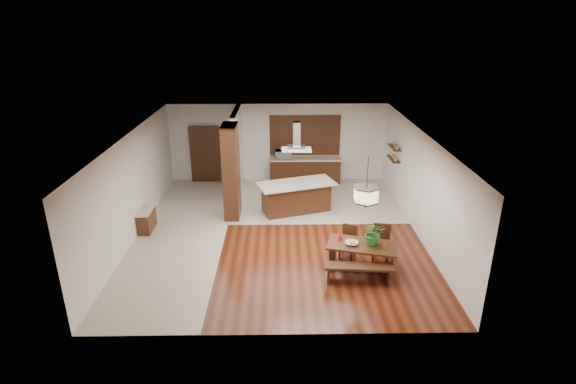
{
  "coord_description": "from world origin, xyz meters",
  "views": [
    {
      "loc": [
        0.1,
        -11.7,
        5.83
      ],
      "look_at": [
        0.3,
        0.0,
        1.25
      ],
      "focal_mm": 28.0,
      "sensor_mm": 36.0,
      "label": 1
    }
  ],
  "objects_px": {
    "dining_chair_left": "(348,242)",
    "range_hood": "(297,136)",
    "dining_table": "(362,251)",
    "island_cup": "(309,182)",
    "dining_bench": "(359,274)",
    "foliage_plant": "(374,233)",
    "fruit_bowl": "(352,243)",
    "pendant_lantern": "(367,184)",
    "kitchen_island": "(296,197)",
    "microwave": "(283,154)",
    "dining_chair_right": "(381,244)",
    "hallway_console": "(147,220)"
  },
  "relations": [
    {
      "from": "island_cup",
      "to": "microwave",
      "type": "height_order",
      "value": "microwave"
    },
    {
      "from": "dining_chair_left",
      "to": "foliage_plant",
      "type": "relative_size",
      "value": 1.45
    },
    {
      "from": "fruit_bowl",
      "to": "kitchen_island",
      "type": "bearing_deg",
      "value": 108.74
    },
    {
      "from": "foliage_plant",
      "to": "kitchen_island",
      "type": "height_order",
      "value": "foliage_plant"
    },
    {
      "from": "dining_table",
      "to": "dining_bench",
      "type": "xyz_separation_m",
      "value": [
        -0.16,
        -0.58,
        -0.28
      ]
    },
    {
      "from": "microwave",
      "to": "fruit_bowl",
      "type": "bearing_deg",
      "value": -88.74
    },
    {
      "from": "dining_chair_right",
      "to": "range_hood",
      "type": "bearing_deg",
      "value": 135.26
    },
    {
      "from": "dining_bench",
      "to": "foliage_plant",
      "type": "xyz_separation_m",
      "value": [
        0.41,
        0.56,
        0.77
      ]
    },
    {
      "from": "dining_table",
      "to": "pendant_lantern",
      "type": "relative_size",
      "value": 1.39
    },
    {
      "from": "pendant_lantern",
      "to": "foliage_plant",
      "type": "height_order",
      "value": "pendant_lantern"
    },
    {
      "from": "foliage_plant",
      "to": "fruit_bowl",
      "type": "relative_size",
      "value": 1.95
    },
    {
      "from": "hallway_console",
      "to": "microwave",
      "type": "height_order",
      "value": "microwave"
    },
    {
      "from": "dining_chair_right",
      "to": "microwave",
      "type": "relative_size",
      "value": 1.71
    },
    {
      "from": "foliage_plant",
      "to": "hallway_console",
      "type": "bearing_deg",
      "value": 159.41
    },
    {
      "from": "microwave",
      "to": "foliage_plant",
      "type": "bearing_deg",
      "value": -84.45
    },
    {
      "from": "pendant_lantern",
      "to": "fruit_bowl",
      "type": "distance_m",
      "value": 1.54
    },
    {
      "from": "fruit_bowl",
      "to": "island_cup",
      "type": "distance_m",
      "value": 3.57
    },
    {
      "from": "fruit_bowl",
      "to": "range_hood",
      "type": "height_order",
      "value": "range_hood"
    },
    {
      "from": "hallway_console",
      "to": "dining_chair_left",
      "type": "xyz_separation_m",
      "value": [
        5.62,
        -1.68,
        0.12
      ]
    },
    {
      "from": "hallway_console",
      "to": "dining_bench",
      "type": "bearing_deg",
      "value": -26.6
    },
    {
      "from": "dining_table",
      "to": "island_cup",
      "type": "height_order",
      "value": "island_cup"
    },
    {
      "from": "dining_bench",
      "to": "range_hood",
      "type": "xyz_separation_m",
      "value": [
        -1.32,
        4.16,
        2.24
      ]
    },
    {
      "from": "range_hood",
      "to": "dining_bench",
      "type": "bearing_deg",
      "value": -72.35
    },
    {
      "from": "microwave",
      "to": "dining_bench",
      "type": "bearing_deg",
      "value": -89.05
    },
    {
      "from": "dining_chair_left",
      "to": "range_hood",
      "type": "relative_size",
      "value": 0.96
    },
    {
      "from": "dining_table",
      "to": "kitchen_island",
      "type": "bearing_deg",
      "value": 112.56
    },
    {
      "from": "kitchen_island",
      "to": "microwave",
      "type": "xyz_separation_m",
      "value": [
        -0.41,
        2.68,
        0.6
      ]
    },
    {
      "from": "range_hood",
      "to": "island_cup",
      "type": "xyz_separation_m",
      "value": [
        0.4,
        -0.13,
        -1.42
      ]
    },
    {
      "from": "fruit_bowl",
      "to": "dining_bench",
      "type": "bearing_deg",
      "value": -79.34
    },
    {
      "from": "hallway_console",
      "to": "foliage_plant",
      "type": "bearing_deg",
      "value": -20.59
    },
    {
      "from": "island_cup",
      "to": "dining_chair_left",
      "type": "bearing_deg",
      "value": -73.87
    },
    {
      "from": "dining_table",
      "to": "kitchen_island",
      "type": "relative_size",
      "value": 0.7
    },
    {
      "from": "dining_chair_right",
      "to": "island_cup",
      "type": "distance_m",
      "value": 3.52
    },
    {
      "from": "dining_chair_left",
      "to": "island_cup",
      "type": "bearing_deg",
      "value": 130.63
    },
    {
      "from": "dining_table",
      "to": "fruit_bowl",
      "type": "distance_m",
      "value": 0.35
    },
    {
      "from": "dining_chair_left",
      "to": "kitchen_island",
      "type": "xyz_separation_m",
      "value": [
        -1.22,
        2.97,
        0.07
      ]
    },
    {
      "from": "dining_bench",
      "to": "fruit_bowl",
      "type": "xyz_separation_m",
      "value": [
        -0.11,
        0.57,
        0.5
      ]
    },
    {
      "from": "range_hood",
      "to": "fruit_bowl",
      "type": "bearing_deg",
      "value": -71.28
    },
    {
      "from": "dining_chair_right",
      "to": "range_hood",
      "type": "xyz_separation_m",
      "value": [
        -2.02,
        3.2,
        1.98
      ]
    },
    {
      "from": "foliage_plant",
      "to": "microwave",
      "type": "bearing_deg",
      "value": 108.8
    },
    {
      "from": "foliage_plant",
      "to": "fruit_bowl",
      "type": "height_order",
      "value": "foliage_plant"
    },
    {
      "from": "hallway_console",
      "to": "pendant_lantern",
      "type": "xyz_separation_m",
      "value": [
        5.88,
        -2.29,
        1.93
      ]
    },
    {
      "from": "range_hood",
      "to": "microwave",
      "type": "xyz_separation_m",
      "value": [
        -0.41,
        2.68,
        -1.36
      ]
    },
    {
      "from": "microwave",
      "to": "hallway_console",
      "type": "bearing_deg",
      "value": -148.39
    },
    {
      "from": "dining_bench",
      "to": "dining_chair_left",
      "type": "relative_size",
      "value": 1.85
    },
    {
      "from": "hallway_console",
      "to": "dining_table",
      "type": "height_order",
      "value": "dining_table"
    },
    {
      "from": "hallway_console",
      "to": "pendant_lantern",
      "type": "relative_size",
      "value": 0.67
    },
    {
      "from": "dining_table",
      "to": "dining_chair_right",
      "type": "height_order",
      "value": "dining_chair_right"
    },
    {
      "from": "fruit_bowl",
      "to": "hallway_console",
      "type": "bearing_deg",
      "value": 157.79
    },
    {
      "from": "dining_bench",
      "to": "dining_chair_left",
      "type": "height_order",
      "value": "dining_chair_left"
    }
  ]
}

